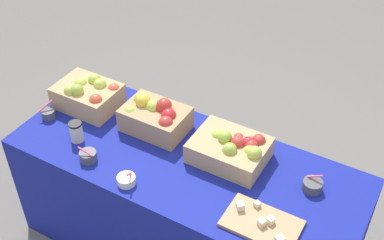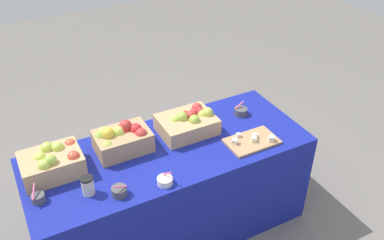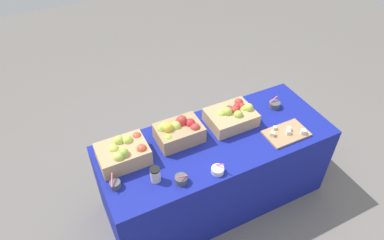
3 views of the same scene
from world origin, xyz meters
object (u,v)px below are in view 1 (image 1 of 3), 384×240
Objects in this scene: cutting_board_front at (262,223)px; coffee_cup at (76,132)px; apple_crate_middle at (154,116)px; apple_crate_right at (232,149)px; sample_bowl_near at (312,185)px; sample_bowl_extra at (126,180)px; sample_bowl_mid at (88,156)px; sample_bowl_far at (48,114)px; apple_crate_left at (88,95)px.

coffee_cup is at bearing 178.15° from cutting_board_front.
apple_crate_middle is 0.49m from apple_crate_right.
sample_bowl_extra is (-0.81, -0.42, -0.00)m from sample_bowl_near.
apple_crate_middle is at bearing 67.90° from sample_bowl_mid.
coffee_cup is at bearing -166.73° from sample_bowl_near.
cutting_board_front is (0.32, -0.32, -0.06)m from apple_crate_right.
apple_crate_right is 3.91× the size of sample_bowl_extra.
cutting_board_front is at bearing -45.73° from apple_crate_right.
sample_bowl_extra is (0.70, -0.20, -0.00)m from sample_bowl_far.
coffee_cup is at bearing -160.13° from apple_crate_right.
sample_bowl_near is (1.38, 0.02, -0.06)m from apple_crate_left.
sample_bowl_mid is (0.29, -0.37, -0.05)m from apple_crate_left.
apple_crate_left is 1.38m from sample_bowl_near.
apple_crate_middle reaches higher than sample_bowl_far.
apple_crate_middle is 1.01× the size of cutting_board_front.
sample_bowl_far is (-0.58, -0.23, -0.06)m from apple_crate_middle.
cutting_board_front is at bearing -22.55° from apple_crate_middle.
apple_crate_left is 1.04× the size of cutting_board_front.
apple_crate_left is at bearing 166.08° from cutting_board_front.
coffee_cup reaches higher than sample_bowl_extra.
sample_bowl_mid is at bearing -160.40° from sample_bowl_near.
sample_bowl_far is at bearing -171.60° from sample_bowl_near.
apple_crate_right is at bearing 30.70° from sample_bowl_mid.
sample_bowl_far is 0.28m from coffee_cup.
sample_bowl_extra is (0.11, -0.43, -0.07)m from apple_crate_middle.
cutting_board_front is at bearing 3.49° from sample_bowl_mid.
apple_crate_right is 0.44m from sample_bowl_near.
apple_crate_middle is at bearing 179.66° from sample_bowl_near.
apple_crate_right is at bearing 48.33° from sample_bowl_extra.
sample_bowl_mid is (-1.09, -0.39, 0.00)m from sample_bowl_near.
sample_bowl_near and sample_bowl_mid have the same top height.
apple_crate_right is 0.57m from sample_bowl_extra.
sample_bowl_near is 0.99× the size of sample_bowl_far.
sample_bowl_near is at bearing 0.43° from apple_crate_right.
sample_bowl_far reaches higher than sample_bowl_extra.
cutting_board_front is at bearing -13.92° from apple_crate_left.
apple_crate_left is 0.94× the size of apple_crate_right.
cutting_board_front is 3.62× the size of sample_bowl_mid.
apple_crate_right is 1.10× the size of cutting_board_front.
sample_bowl_extra is (-0.37, -0.42, -0.05)m from apple_crate_right.
apple_crate_middle is (0.45, 0.02, 0.01)m from apple_crate_left.
apple_crate_middle is 3.55× the size of sample_bowl_far.
sample_bowl_mid is at bearing 172.26° from sample_bowl_extra.
apple_crate_left is 0.45m from apple_crate_middle.
apple_crate_left is at bearing -179.27° from sample_bowl_near.
sample_bowl_far is at bearing 158.92° from sample_bowl_mid.
apple_crate_middle is at bearing 21.38° from sample_bowl_far.
sample_bowl_mid reaches higher than cutting_board_front.
apple_crate_middle is at bearing 43.62° from coffee_cup.
sample_bowl_mid is 0.81× the size of coffee_cup.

